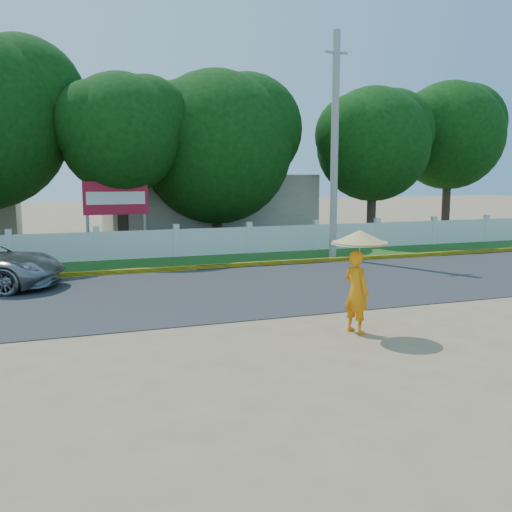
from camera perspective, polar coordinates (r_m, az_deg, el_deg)
The scene contains 10 objects.
ground at distance 11.98m, azimuth 3.26°, elevation -7.46°, with size 120.00×120.00×0.00m, color #9E8460.
road at distance 16.10m, azimuth -3.01°, elevation -3.35°, with size 60.00×7.00×0.02m, color #38383A.
grass_verge at distance 21.10m, azimuth -7.13°, elevation -0.62°, with size 60.00×3.50×0.03m, color #2D601E.
curb at distance 19.46m, azimuth -6.03°, elevation -1.16°, with size 40.00×0.18×0.16m, color yellow.
fence at distance 22.43m, azimuth -7.97°, elevation 1.26°, with size 40.00×0.10×1.10m, color silver.
building_near at distance 29.63m, azimuth -5.02°, elevation 5.02°, with size 10.00×6.00×3.20m, color #B7AD99.
utility_pole at distance 21.93m, azimuth 7.86°, elevation 10.72°, with size 0.28×0.28×8.44m, color #969693.
monk_with_parasol at distance 11.72m, azimuth 10.16°, elevation -1.01°, with size 1.16×1.16×2.12m.
billboard at distance 23.05m, azimuth -13.83°, elevation 5.26°, with size 2.50×0.13×2.95m.
tree_row at distance 25.59m, azimuth -8.38°, elevation 11.60°, with size 34.57×7.48×8.75m.
Camera 1 is at (-4.53, -10.61, 3.23)m, focal length 40.00 mm.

